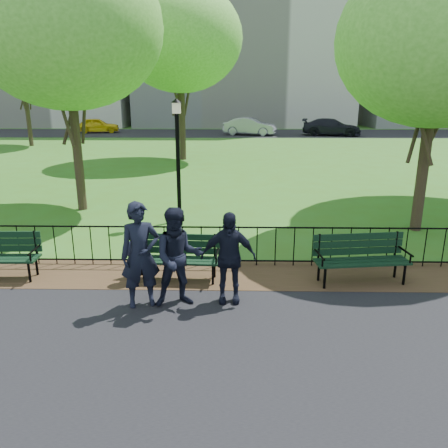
{
  "coord_description": "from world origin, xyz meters",
  "views": [
    {
      "loc": [
        0.87,
        -6.89,
        3.62
      ],
      "look_at": [
        0.7,
        1.5,
        1.1
      ],
      "focal_mm": 35.0,
      "sensor_mm": 36.0,
      "label": 1
    }
  ],
  "objects_px": {
    "park_bench_right_a": "(360,253)",
    "tree_far_w": "(19,46)",
    "tree_far_c": "(180,38)",
    "person_left": "(140,255)",
    "person_mid": "(178,258)",
    "sedan_dark": "(331,127)",
    "tree_near_e": "(440,39)",
    "person_right": "(228,257)",
    "lamppost": "(178,157)",
    "taxi": "(97,125)",
    "tree_near_w": "(65,25)",
    "sedan_silver": "(250,126)",
    "park_bench_main": "(160,251)"
  },
  "relations": [
    {
      "from": "park_bench_right_a",
      "to": "taxi",
      "type": "relative_size",
      "value": 0.47
    },
    {
      "from": "park_bench_right_a",
      "to": "lamppost",
      "type": "xyz_separation_m",
      "value": [
        -4.09,
        4.25,
        1.3
      ]
    },
    {
      "from": "tree_far_c",
      "to": "person_mid",
      "type": "xyz_separation_m",
      "value": [
        1.9,
        -17.84,
        -5.53
      ]
    },
    {
      "from": "lamppost",
      "to": "tree_far_w",
      "type": "xyz_separation_m",
      "value": [
        -12.91,
        18.97,
        4.79
      ]
    },
    {
      "from": "park_bench_right_a",
      "to": "tree_far_w",
      "type": "height_order",
      "value": "tree_far_w"
    },
    {
      "from": "tree_near_e",
      "to": "person_right",
      "type": "xyz_separation_m",
      "value": [
        -5.12,
        -4.42,
        -4.04
      ]
    },
    {
      "from": "tree_far_c",
      "to": "person_left",
      "type": "relative_size",
      "value": 4.93
    },
    {
      "from": "person_left",
      "to": "sedan_silver",
      "type": "xyz_separation_m",
      "value": [
        3.1,
        32.87,
        -0.17
      ]
    },
    {
      "from": "park_bench_right_a",
      "to": "lamppost",
      "type": "height_order",
      "value": "lamppost"
    },
    {
      "from": "taxi",
      "to": "sedan_silver",
      "type": "bearing_deg",
      "value": -112.52
    },
    {
      "from": "tree_near_e",
      "to": "person_left",
      "type": "distance_m",
      "value": 8.99
    },
    {
      "from": "person_mid",
      "to": "tree_far_c",
      "type": "bearing_deg",
      "value": 82.67
    },
    {
      "from": "park_bench_right_a",
      "to": "tree_far_c",
      "type": "xyz_separation_m",
      "value": [
        -5.37,
        16.76,
        5.83
      ]
    },
    {
      "from": "person_right",
      "to": "sedan_dark",
      "type": "distance_m",
      "value": 33.63
    },
    {
      "from": "tree_far_c",
      "to": "taxi",
      "type": "distance_m",
      "value": 20.73
    },
    {
      "from": "person_right",
      "to": "sedan_silver",
      "type": "xyz_separation_m",
      "value": [
        1.58,
        32.68,
        -0.06
      ]
    },
    {
      "from": "tree_far_w",
      "to": "person_mid",
      "type": "height_order",
      "value": "tree_far_w"
    },
    {
      "from": "sedan_dark",
      "to": "tree_near_w",
      "type": "bearing_deg",
      "value": 165.6
    },
    {
      "from": "taxi",
      "to": "tree_near_w",
      "type": "bearing_deg",
      "value": -178.13
    },
    {
      "from": "person_left",
      "to": "person_mid",
      "type": "bearing_deg",
      "value": -17.09
    },
    {
      "from": "tree_near_w",
      "to": "sedan_silver",
      "type": "distance_m",
      "value": 27.41
    },
    {
      "from": "tree_near_w",
      "to": "tree_far_w",
      "type": "xyz_separation_m",
      "value": [
        -9.59,
        17.68,
        1.17
      ]
    },
    {
      "from": "tree_far_w",
      "to": "sedan_dark",
      "type": "relative_size",
      "value": 1.89
    },
    {
      "from": "tree_near_w",
      "to": "lamppost",
      "type": "bearing_deg",
      "value": -21.11
    },
    {
      "from": "lamppost",
      "to": "person_mid",
      "type": "bearing_deg",
      "value": -83.31
    },
    {
      "from": "tree_near_e",
      "to": "person_left",
      "type": "height_order",
      "value": "tree_near_e"
    },
    {
      "from": "tree_near_e",
      "to": "taxi",
      "type": "bearing_deg",
      "value": 120.57
    },
    {
      "from": "lamppost",
      "to": "park_bench_right_a",
      "type": "bearing_deg",
      "value": -46.09
    },
    {
      "from": "park_bench_main",
      "to": "park_bench_right_a",
      "type": "bearing_deg",
      "value": 3.07
    },
    {
      "from": "tree_far_w",
      "to": "person_mid",
      "type": "relative_size",
      "value": 5.42
    },
    {
      "from": "person_left",
      "to": "sedan_dark",
      "type": "xyz_separation_m",
      "value": [
        10.31,
        32.65,
        -0.2
      ]
    },
    {
      "from": "tree_far_w",
      "to": "person_left",
      "type": "distance_m",
      "value": 28.12
    },
    {
      "from": "tree_near_e",
      "to": "person_left",
      "type": "xyz_separation_m",
      "value": [
        -6.64,
        -4.61,
        -3.94
      ]
    },
    {
      "from": "tree_near_w",
      "to": "taxi",
      "type": "xyz_separation_m",
      "value": [
        -8.04,
        28.41,
        -4.81
      ]
    },
    {
      "from": "park_bench_main",
      "to": "lamppost",
      "type": "relative_size",
      "value": 0.54
    },
    {
      "from": "tree_near_w",
      "to": "taxi",
      "type": "relative_size",
      "value": 1.95
    },
    {
      "from": "tree_near_w",
      "to": "tree_far_w",
      "type": "distance_m",
      "value": 20.15
    },
    {
      "from": "person_mid",
      "to": "taxi",
      "type": "distance_m",
      "value": 37.02
    },
    {
      "from": "park_bench_main",
      "to": "tree_near_e",
      "type": "relative_size",
      "value": 0.27
    },
    {
      "from": "lamppost",
      "to": "sedan_dark",
      "type": "bearing_deg",
      "value": 69.34
    },
    {
      "from": "park_bench_right_a",
      "to": "sedan_silver",
      "type": "bearing_deg",
      "value": 84.67
    },
    {
      "from": "park_bench_right_a",
      "to": "sedan_silver",
      "type": "xyz_separation_m",
      "value": [
        -1.02,
        31.76,
        0.19
      ]
    },
    {
      "from": "park_bench_right_a",
      "to": "sedan_dark",
      "type": "xyz_separation_m",
      "value": [
        6.2,
        31.53,
        0.15
      ]
    },
    {
      "from": "person_mid",
      "to": "lamppost",
      "type": "bearing_deg",
      "value": 83.26
    },
    {
      "from": "park_bench_right_a",
      "to": "taxi",
      "type": "distance_m",
      "value": 37.29
    },
    {
      "from": "park_bench_main",
      "to": "sedan_silver",
      "type": "bearing_deg",
      "value": 87.69
    },
    {
      "from": "sedan_silver",
      "to": "park_bench_right_a",
      "type": "bearing_deg",
      "value": -163.81
    },
    {
      "from": "tree_far_c",
      "to": "person_mid",
      "type": "bearing_deg",
      "value": -83.91
    },
    {
      "from": "tree_near_w",
      "to": "tree_far_c",
      "type": "bearing_deg",
      "value": 79.69
    },
    {
      "from": "park_bench_main",
      "to": "person_right",
      "type": "height_order",
      "value": "person_right"
    }
  ]
}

